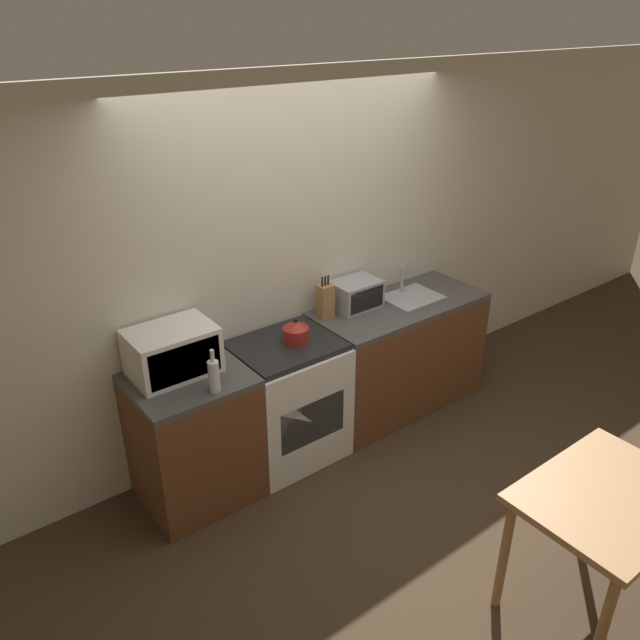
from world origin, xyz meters
TOP-DOWN VIEW (x-y plane):
  - ground_plane at (0.00, 0.00)m, footprint 16.00×16.00m
  - wall_back at (0.00, 1.04)m, footprint 10.00×0.06m
  - counter_left_run at (-1.06, 0.70)m, footprint 0.72×0.62m
  - counter_right_run at (0.72, 0.70)m, footprint 1.40×0.62m
  - stove_range at (-0.34, 0.69)m, footprint 0.72×0.62m
  - kettle at (-0.27, 0.67)m, footprint 0.18×0.18m
  - microwave at (-1.09, 0.80)m, footprint 0.52×0.36m
  - bottle at (-1.00, 0.47)m, footprint 0.07×0.07m
  - knife_block at (0.12, 0.86)m, footprint 0.11×0.10m
  - toaster_oven at (0.40, 0.85)m, footprint 0.35×0.26m
  - sink_basin at (0.85, 0.70)m, footprint 0.43×0.34m
  - dining_table at (0.21, -1.35)m, footprint 0.90×0.67m

SIDE VIEW (x-z plane):
  - ground_plane at x=0.00m, z-range 0.00..0.00m
  - stove_range at x=-0.34m, z-range 0.00..0.90m
  - counter_left_run at x=-1.06m, z-range 0.00..0.90m
  - counter_right_run at x=0.72m, z-range 0.00..0.90m
  - dining_table at x=0.21m, z-range 0.27..1.04m
  - sink_basin at x=0.85m, z-range 0.80..1.04m
  - kettle at x=-0.27m, z-range 0.89..1.06m
  - toaster_oven at x=0.40m, z-range 0.90..1.11m
  - bottle at x=-1.00m, z-range 0.87..1.14m
  - knife_block at x=0.12m, z-range 0.87..1.18m
  - microwave at x=-1.09m, z-range 0.90..1.20m
  - wall_back at x=0.00m, z-range 0.00..2.60m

